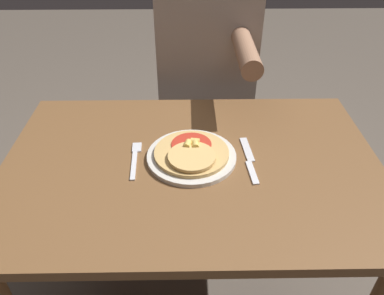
# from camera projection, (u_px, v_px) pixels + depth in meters

# --- Properties ---
(dining_table) EXTENTS (1.12, 0.75, 0.72)m
(dining_table) POSITION_uv_depth(u_px,v_px,m) (192.00, 191.00, 1.17)
(dining_table) COLOR brown
(dining_table) RESTS_ON ground_plane
(plate) EXTENTS (0.27, 0.27, 0.01)m
(plate) POSITION_uv_depth(u_px,v_px,m) (192.00, 156.00, 1.11)
(plate) COLOR beige
(plate) RESTS_ON dining_table
(pizza) EXTENTS (0.22, 0.22, 0.04)m
(pizza) POSITION_uv_depth(u_px,v_px,m) (192.00, 153.00, 1.10)
(pizza) COLOR tan
(pizza) RESTS_ON plate
(fork) EXTENTS (0.03, 0.18, 0.00)m
(fork) POSITION_uv_depth(u_px,v_px,m) (135.00, 158.00, 1.11)
(fork) COLOR silver
(fork) RESTS_ON dining_table
(knife) EXTENTS (0.03, 0.22, 0.00)m
(knife) POSITION_uv_depth(u_px,v_px,m) (249.00, 160.00, 1.10)
(knife) COLOR silver
(knife) RESTS_ON dining_table
(person_diner) EXTENTS (0.39, 0.52, 1.24)m
(person_diner) POSITION_uv_depth(u_px,v_px,m) (207.00, 73.00, 1.57)
(person_diner) COLOR #2D2D38
(person_diner) RESTS_ON ground_plane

